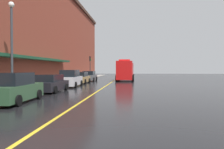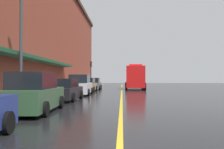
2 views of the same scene
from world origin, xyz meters
name	(u,v)px [view 1 (image 1 of 2)]	position (x,y,z in m)	size (l,w,h in m)	color
ground_plane	(110,83)	(0.00, 25.00, 0.00)	(112.00, 112.00, 0.00)	black
sidewalk_left	(66,83)	(-6.20, 25.00, 0.07)	(2.40, 70.00, 0.15)	#9E9B93
lane_center_stripe	(110,83)	(0.00, 25.00, 0.00)	(0.16, 70.00, 0.01)	gold
brick_building_left	(22,30)	(-11.96, 23.99, 7.37)	(10.30, 64.00, 14.72)	brown
parked_car_1	(15,89)	(-3.95, 7.14, 0.85)	(2.12, 4.87, 1.82)	#2D5133
parked_car_2	(51,84)	(-4.04, 13.35, 0.73)	(2.12, 4.72, 1.54)	black
parked_car_3	(70,79)	(-3.88, 19.10, 0.88)	(2.16, 4.93, 1.89)	silver
parked_car_4	(81,78)	(-4.05, 24.76, 0.75)	(2.09, 4.51, 1.57)	#A5844C
parked_car_5	(89,76)	(-4.00, 30.73, 0.77)	(2.18, 4.82, 1.63)	#595B60
fire_truck	(125,71)	(1.91, 32.23, 1.64)	(2.93, 8.58, 3.44)	red
street_lamp_left	(12,38)	(-5.95, 10.44, 4.40)	(0.44, 0.44, 6.94)	#33383D
traffic_light_near	(90,63)	(-5.29, 38.32, 3.16)	(0.38, 0.36, 4.30)	#232326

